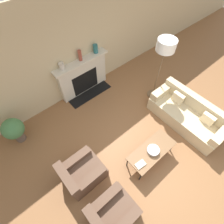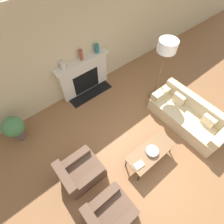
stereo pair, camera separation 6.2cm
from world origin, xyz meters
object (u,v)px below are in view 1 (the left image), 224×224
armchair_near (112,214)px  mantel_vase_center_right (96,49)px  bowl (153,150)px  mantel_vase_center_left (80,55)px  fireplace (83,77)px  mantel_vase_left (62,66)px  potted_plant (14,130)px  book (140,164)px  couch (187,115)px  coffee_table (152,151)px  floor_lamp (165,49)px  armchair_far (82,173)px

armchair_near → mantel_vase_center_right: size_ratio=3.58×
bowl → mantel_vase_center_left: bearing=86.8°
fireplace → mantel_vase_left: mantel_vase_left is taller
armchair_near → potted_plant: 3.02m
bowl → book: size_ratio=1.17×
couch → coffee_table: (-1.58, -0.10, 0.11)m
mantel_vase_center_left → couch: bearing=-63.6°
bowl → couch: bearing=4.3°
couch → armchair_near: couch is taller
armchair_near → coffee_table: size_ratio=0.73×
couch → mantel_vase_center_left: (-1.41, 2.85, 1.00)m
floor_lamp → mantel_vase_center_right: size_ratio=7.86×
armchair_far → couch: bearing=-100.6°
book → mantel_vase_center_right: (1.13, 3.00, 0.82)m
mantel_vase_left → armchair_near: bearing=-108.5°
mantel_vase_left → mantel_vase_center_left: (0.58, 0.00, 0.05)m
mantel_vase_center_left → bowl: bearing=-93.2°
coffee_table → bowl: 0.09m
floor_lamp → mantel_vase_center_left: bearing=133.0°
armchair_near → armchair_far: bearing=0.0°
couch → armchair_far: 3.16m
book → mantel_vase_left: mantel_vase_left is taller
armchair_near → armchair_far: 1.04m
coffee_table → bowl: size_ratio=4.22×
couch → mantel_vase_center_left: bearing=-153.6°
armchair_near → armchair_far: (0.00, 1.04, 0.00)m
armchair_near → armchair_far: size_ratio=1.00×
armchair_far → potted_plant: (-0.68, 1.90, 0.20)m
mantel_vase_center_left → potted_plant: 2.54m
coffee_table → book: 0.45m
armchair_near → bowl: bearing=-77.5°
coffee_table → floor_lamp: (1.65, 1.35, 1.26)m
floor_lamp → fireplace: bearing=133.6°
fireplace → coffee_table: bearing=-92.8°
fireplace → book: bearing=-101.1°
fireplace → mantel_vase_center_left: mantel_vase_center_left is taller
armchair_far → book: (1.08, -0.74, 0.17)m
floor_lamp → mantel_vase_center_right: floor_lamp is taller
couch → coffee_table: bearing=-86.5°
mantel_vase_center_right → potted_plant: mantel_vase_center_right is taller
armchair_far → fireplace: bearing=-36.5°
book → floor_lamp: floor_lamp is taller
armchair_far → book: armchair_far is taller
armchair_near → mantel_vase_left: 3.62m
book → bowl: bearing=10.5°
armchair_far → bowl: (1.52, -0.70, 0.21)m
fireplace → armchair_near: 3.70m
mantel_vase_center_left → potted_plant: (-2.37, -0.37, -0.82)m
fireplace → mantel_vase_center_right: mantel_vase_center_right is taller
mantel_vase_left → potted_plant: size_ratio=0.25×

